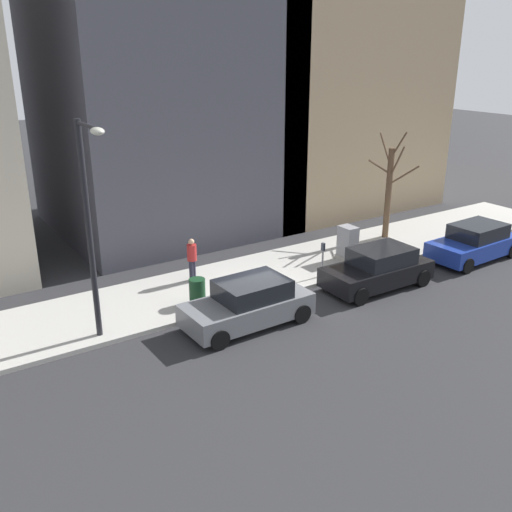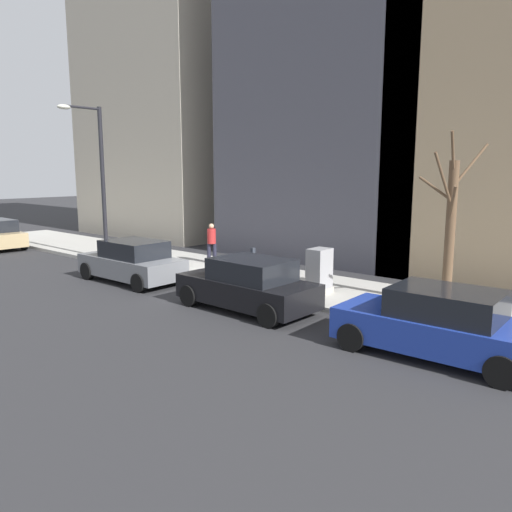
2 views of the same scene
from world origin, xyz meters
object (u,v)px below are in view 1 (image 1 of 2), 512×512
parked_car_blue (475,243)px  pedestrian_near_meter (192,257)px  bare_tree (389,189)px  trash_bin (197,291)px  streetlamp (90,215)px  office_block_center (156,60)px  parked_car_black (378,269)px  parking_meter (323,256)px  utility_box (348,244)px  parked_car_grey (249,304)px

parked_car_blue → pedestrian_near_meter: bearing=68.2°
bare_tree → trash_bin: (-1.68, 10.72, -1.82)m
parked_car_blue → trash_bin: parked_car_blue is taller
streetlamp → office_block_center: bearing=-33.7°
bare_tree → trash_bin: 11.00m
parked_car_black → parking_meter: (1.67, 1.27, 0.24)m
pedestrian_near_meter → office_block_center: bearing=30.3°
parked_car_black → trash_bin: (2.12, 6.43, -0.14)m
trash_bin → parked_car_blue: bearing=-100.4°
parked_car_black → parking_meter: bearing=38.4°
utility_box → streetlamp: streetlamp is taller
parked_car_grey → bare_tree: 10.77m
bare_tree → office_block_center: 12.19m
parked_car_black → streetlamp: 10.63m
bare_tree → office_block_center: office_block_center is taller
parked_car_grey → parking_meter: parked_car_grey is taller
parked_car_blue → streetlamp: (1.57, 15.53, 3.28)m
streetlamp → parked_car_grey: bearing=-108.4°
parked_car_black → parked_car_grey: 5.66m
parked_car_grey → pedestrian_near_meter: bearing=-1.3°
parked_car_black → pedestrian_near_meter: size_ratio=2.55×
streetlamp → trash_bin: (0.62, -3.58, -3.42)m
parked_car_blue → utility_box: (2.59, 4.77, 0.11)m
parked_car_blue → trash_bin: size_ratio=4.72×
parked_car_black → bare_tree: bare_tree is taller
streetlamp → pedestrian_near_meter: 5.84m
streetlamp → pedestrian_near_meter: bearing=-60.1°
office_block_center → streetlamp: bearing=146.3°
parked_car_blue → parking_meter: 7.03m
parking_meter → streetlamp: size_ratio=0.21×
bare_tree → utility_box: bearing=110.0°
parked_car_grey → streetlamp: (1.45, 4.34, 3.28)m
bare_tree → parked_car_grey: bearing=110.6°
parked_car_blue → parked_car_grey: same height
parking_meter → utility_box: 2.21m
parking_meter → utility_box: bearing=-67.3°
parked_car_blue → parked_car_grey: size_ratio=1.01×
streetlamp → parked_car_blue: bearing=-95.8°
trash_bin → utility_box: bearing=-86.8°
utility_box → streetlamp: (-1.02, 10.76, 3.17)m
pedestrian_near_meter → parked_car_grey: bearing=-132.7°
trash_bin → bare_tree: bearing=-81.1°
utility_box → bare_tree: bearing=-70.0°
trash_bin → parking_meter: bearing=-95.0°
parked_car_blue → pedestrian_near_meter: (4.08, 11.16, 0.35)m
parked_car_black → parked_car_grey: same height
bare_tree → parked_car_black: bearing=131.6°
trash_bin → office_block_center: size_ratio=0.06×
parked_car_blue → parked_car_grey: (0.12, 11.20, 0.00)m
parked_car_grey → office_block_center: office_block_center is taller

